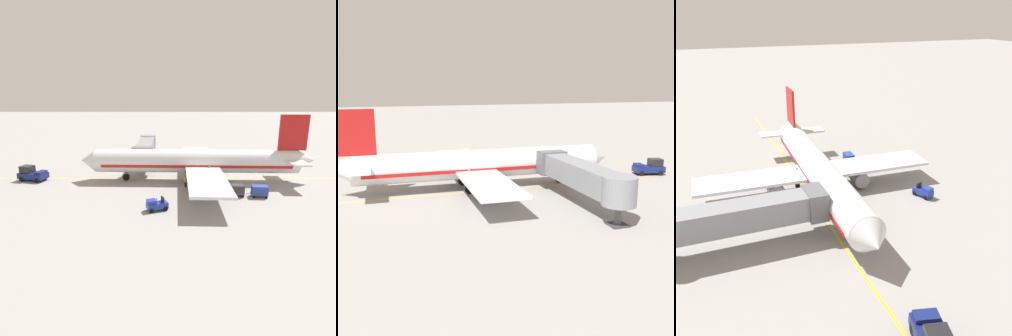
{
  "view_description": "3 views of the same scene",
  "coord_description": "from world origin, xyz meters",
  "views": [
    {
      "loc": [
        -44.37,
        4.94,
        13.36
      ],
      "look_at": [
        -2.56,
        4.8,
        2.45
      ],
      "focal_mm": 29.59,
      "sensor_mm": 36.0,
      "label": 1
    },
    {
      "loc": [
        49.05,
        -13.44,
        13.64
      ],
      "look_at": [
        -1.83,
        4.1,
        2.38
      ],
      "focal_mm": 43.68,
      "sensor_mm": 36.0,
      "label": 2
    },
    {
      "loc": [
        12.01,
        43.22,
        22.13
      ],
      "look_at": [
        -3.81,
        3.14,
        4.16
      ],
      "focal_mm": 41.38,
      "sensor_mm": 36.0,
      "label": 3
    }
  ],
  "objects": [
    {
      "name": "gate_lead_in_line",
      "position": [
        0.0,
        0.0,
        0.0
      ],
      "size": [
        0.24,
        80.0,
        0.01
      ],
      "primitive_type": "cube",
      "color": "gold",
      "rests_on": "ground"
    },
    {
      "name": "parked_airliner",
      "position": [
        -1.4,
        0.16,
        3.19
      ],
      "size": [
        30.16,
        37.29,
        10.63
      ],
      "color": "silver",
      "rests_on": "ground"
    },
    {
      "name": "ground_plane",
      "position": [
        0.0,
        0.0,
        0.0
      ],
      "size": [
        400.0,
        400.0,
        0.0
      ],
      "primitive_type": "plane",
      "color": "gray"
    },
    {
      "name": "baggage_tug_lead",
      "position": [
        -13.37,
        6.22,
        0.71
      ],
      "size": [
        1.99,
        2.76,
        1.62
      ],
      "color": "#1E339E",
      "rests_on": "ground"
    },
    {
      "name": "baggage_cart_front",
      "position": [
        -8.43,
        -4.56,
        0.95
      ],
      "size": [
        1.44,
        2.94,
        1.58
      ],
      "color": "#4C4C51",
      "rests_on": "ground"
    },
    {
      "name": "baggage_cart_second_in_train",
      "position": [
        -8.83,
        -7.64,
        0.95
      ],
      "size": [
        1.44,
        2.94,
        1.58
      ],
      "color": "#4C4C51",
      "rests_on": "ground"
    },
    {
      "name": "ground_crew_wing_walker",
      "position": [
        -4.54,
        2.16,
        0.95
      ],
      "size": [
        0.51,
        0.63,
        1.69
      ],
      "color": "#232328",
      "rests_on": "ground"
    },
    {
      "name": "jet_bridge",
      "position": [
        9.6,
        9.16,
        3.46
      ],
      "size": [
        17.79,
        3.5,
        4.98
      ],
      "color": "gray",
      "rests_on": "ground"
    }
  ]
}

